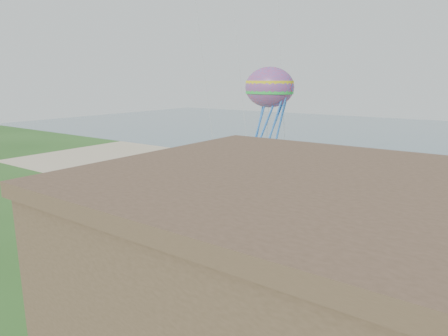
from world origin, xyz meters
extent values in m
plane|color=#29521C|center=(0.00, 0.00, 0.00)|extent=(160.00, 160.00, 0.00)
cube|color=#BEAE89|center=(0.00, 22.00, 0.00)|extent=(72.00, 20.00, 0.02)
cube|color=slate|center=(0.00, 66.00, 0.00)|extent=(160.00, 68.00, 0.02)
cube|color=#503C2A|center=(13.00, -1.00, 3.50)|extent=(15.00, 10.00, 7.00)
cube|color=brown|center=(13.00, 5.00, 0.25)|extent=(15.00, 2.00, 0.50)
camera|label=1|loc=(15.33, -10.63, 9.83)|focal=32.00mm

